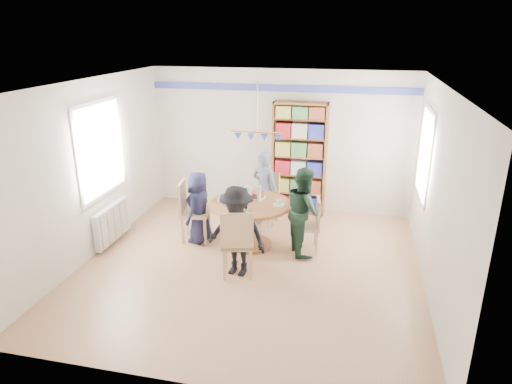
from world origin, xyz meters
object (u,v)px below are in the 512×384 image
(bookshelf, at_px, (299,160))
(chair_far, at_px, (267,195))
(dining_table, at_px, (250,214))
(person_left, at_px, (199,207))
(chair_right, at_px, (311,222))
(person_near, at_px, (237,231))
(person_far, at_px, (265,189))
(person_right, at_px, (304,211))
(chair_near, at_px, (237,241))
(chair_left, at_px, (190,208))
(radiator, at_px, (112,223))

(bookshelf, bearing_deg, chair_far, -130.30)
(dining_table, distance_m, person_left, 0.87)
(chair_right, height_order, person_near, person_near)
(chair_far, height_order, person_far, person_far)
(person_right, height_order, bookshelf, bookshelf)
(person_left, distance_m, person_far, 1.30)
(chair_near, bearing_deg, chair_left, 136.74)
(chair_left, distance_m, chair_right, 2.02)
(chair_left, height_order, person_right, person_right)
(bookshelf, bearing_deg, chair_right, -75.21)
(dining_table, relative_size, person_far, 0.95)
(chair_left, relative_size, chair_right, 1.16)
(dining_table, relative_size, chair_left, 1.26)
(chair_left, bearing_deg, radiator, -162.37)
(person_left, bearing_deg, chair_right, 100.43)
(chair_right, bearing_deg, person_near, -134.19)
(radiator, height_order, dining_table, dining_table)
(chair_left, xyz_separation_m, person_left, (0.16, -0.02, 0.04))
(chair_near, distance_m, person_left, 1.36)
(person_near, bearing_deg, chair_far, 99.61)
(radiator, xyz_separation_m, person_left, (1.39, 0.37, 0.26))
(chair_right, bearing_deg, person_left, -178.07)
(chair_left, distance_m, bookshelf, 2.34)
(radiator, distance_m, chair_left, 1.31)
(chair_left, xyz_separation_m, chair_right, (2.02, 0.04, -0.08))
(person_left, bearing_deg, chair_near, 51.12)
(person_far, bearing_deg, dining_table, 107.98)
(chair_right, distance_m, person_far, 1.29)
(radiator, xyz_separation_m, person_right, (3.13, 0.35, 0.35))
(chair_right, xyz_separation_m, person_near, (-0.96, -0.98, 0.18))
(chair_left, height_order, bookshelf, bookshelf)
(person_right, height_order, person_far, person_right)
(person_right, bearing_deg, chair_left, 66.82)
(radiator, bearing_deg, person_right, 6.40)
(dining_table, bearing_deg, person_right, -3.11)
(person_near, bearing_deg, bookshelf, 88.76)
(chair_far, relative_size, chair_near, 0.90)
(chair_far, xyz_separation_m, person_far, (-0.01, -0.15, 0.17))
(chair_near, relative_size, bookshelf, 0.48)
(dining_table, relative_size, chair_right, 1.47)
(dining_table, relative_size, person_near, 0.97)
(chair_near, relative_size, person_near, 0.77)
(chair_right, relative_size, person_near, 0.66)
(person_left, bearing_deg, person_right, 97.83)
(chair_right, xyz_separation_m, bookshelf, (-0.42, 1.61, 0.56))
(chair_right, relative_size, person_right, 0.63)
(chair_left, relative_size, bookshelf, 0.48)
(chair_far, distance_m, person_far, 0.23)
(person_left, relative_size, person_right, 0.86)
(dining_table, xyz_separation_m, person_right, (0.87, -0.05, 0.14))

